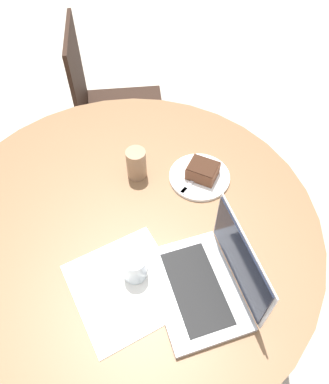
{
  "coord_description": "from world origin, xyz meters",
  "views": [
    {
      "loc": [
        0.48,
        0.45,
        1.76
      ],
      "look_at": [
        -0.14,
        0.05,
        0.8
      ],
      "focal_mm": 35.0,
      "sensor_mm": 36.0,
      "label": 1
    }
  ],
  "objects_px": {
    "plate": "(199,177)",
    "coffee_glass": "(136,164)",
    "chair": "(110,111)",
    "laptop": "(207,282)"
  },
  "relations": [
    {
      "from": "coffee_glass",
      "to": "laptop",
      "type": "distance_m",
      "value": 0.47
    },
    {
      "from": "laptop",
      "to": "plate",
      "type": "bearing_deg",
      "value": -18.56
    },
    {
      "from": "plate",
      "to": "coffee_glass",
      "type": "distance_m",
      "value": 0.22
    },
    {
      "from": "plate",
      "to": "laptop",
      "type": "distance_m",
      "value": 0.4
    },
    {
      "from": "plate",
      "to": "laptop",
      "type": "relative_size",
      "value": 0.54
    },
    {
      "from": "plate",
      "to": "chair",
      "type": "bearing_deg",
      "value": -116.51
    },
    {
      "from": "chair",
      "to": "laptop",
      "type": "xyz_separation_m",
      "value": [
        0.7,
        0.93,
        0.32
      ]
    },
    {
      "from": "plate",
      "to": "laptop",
      "type": "xyz_separation_m",
      "value": [
        0.34,
        0.21,
        0.03
      ]
    },
    {
      "from": "laptop",
      "to": "chair",
      "type": "bearing_deg",
      "value": 2.43
    },
    {
      "from": "chair",
      "to": "coffee_glass",
      "type": "xyz_separation_m",
      "value": [
        0.46,
        0.52,
        0.33
      ]
    }
  ]
}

